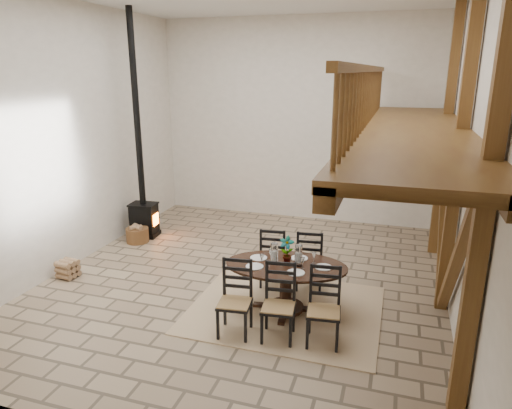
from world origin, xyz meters
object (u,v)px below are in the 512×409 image
(log_basket, at_px, (137,234))
(dining_table, at_px, (285,289))
(wood_stove, at_px, (142,189))
(log_stack, at_px, (68,269))

(log_basket, bearing_deg, dining_table, -27.81)
(wood_stove, bearing_deg, log_basket, -88.75)
(log_basket, height_order, log_stack, log_basket)
(dining_table, xyz_separation_m, log_basket, (-3.94, 2.08, -0.25))
(dining_table, xyz_separation_m, log_stack, (-4.18, 0.07, -0.26))
(wood_stove, bearing_deg, dining_table, -37.46)
(dining_table, relative_size, wood_stove, 0.46)
(log_stack, bearing_deg, dining_table, -0.92)
(wood_stove, relative_size, log_basket, 9.98)
(log_stack, bearing_deg, wood_stove, 85.27)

